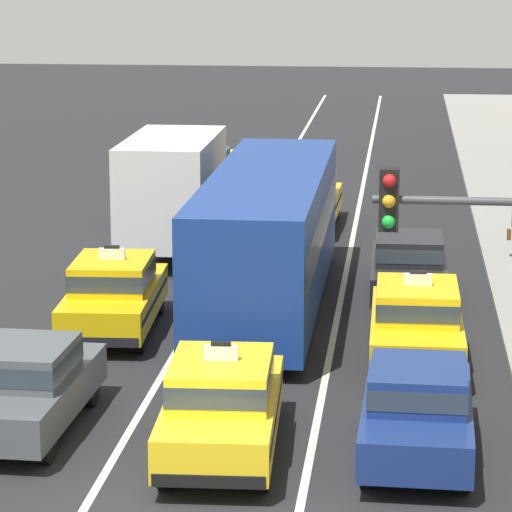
# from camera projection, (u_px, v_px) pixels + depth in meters

# --- Properties ---
(lane_stripe_left_center) EXTENTS (0.14, 80.00, 0.01)m
(lane_stripe_left_center) POSITION_uv_depth(u_px,v_px,m) (242.00, 238.00, 38.90)
(lane_stripe_left_center) COLOR silver
(lane_stripe_left_center) RESTS_ON ground
(lane_stripe_center_right) EXTENTS (0.14, 80.00, 0.01)m
(lane_stripe_center_right) POSITION_uv_depth(u_px,v_px,m) (352.00, 240.00, 38.56)
(lane_stripe_center_right) COLOR silver
(lane_stripe_center_right) RESTS_ON ground
(sedan_left_nearest) EXTENTS (1.86, 4.34, 1.58)m
(sedan_left_nearest) POSITION_uv_depth(u_px,v_px,m) (26.00, 384.00, 22.99)
(sedan_left_nearest) COLOR black
(sedan_left_nearest) RESTS_ON ground
(taxi_left_second) EXTENTS (2.03, 4.64, 1.96)m
(taxi_left_second) POSITION_uv_depth(u_px,v_px,m) (114.00, 293.00, 29.04)
(taxi_left_second) COLOR black
(taxi_left_second) RESTS_ON ground
(box_truck_left_third) EXTENTS (2.34, 6.98, 3.27)m
(box_truck_left_third) POSITION_uv_depth(u_px,v_px,m) (177.00, 187.00, 36.87)
(box_truck_left_third) COLOR black
(box_truck_left_third) RESTS_ON ground
(taxi_left_fourth) EXTENTS (1.86, 4.57, 1.96)m
(taxi_left_fourth) POSITION_uv_depth(u_px,v_px,m) (209.00, 177.00, 44.14)
(taxi_left_fourth) COLOR black
(taxi_left_fourth) RESTS_ON ground
(taxi_center_nearest) EXTENTS (2.00, 4.63, 1.96)m
(taxi_center_nearest) POSITION_uv_depth(u_px,v_px,m) (222.00, 404.00, 21.93)
(taxi_center_nearest) COLOR black
(taxi_center_nearest) RESTS_ON ground
(bus_center_second) EXTENTS (2.57, 11.21, 3.22)m
(bus_center_second) POSITION_uv_depth(u_px,v_px,m) (268.00, 233.00, 30.71)
(bus_center_second) COLOR black
(bus_center_second) RESTS_ON ground
(taxi_center_third) EXTENTS (1.92, 4.60, 1.96)m
(taxi_center_third) POSITION_uv_depth(u_px,v_px,m) (307.00, 199.00, 40.05)
(taxi_center_third) COLOR black
(taxi_center_third) RESTS_ON ground
(sedan_right_nearest) EXTENTS (1.85, 4.34, 1.58)m
(sedan_right_nearest) POSITION_uv_depth(u_px,v_px,m) (417.00, 408.00, 21.82)
(sedan_right_nearest) COLOR black
(sedan_right_nearest) RESTS_ON ground
(taxi_right_second) EXTENTS (1.85, 4.57, 1.96)m
(taxi_right_second) POSITION_uv_depth(u_px,v_px,m) (416.00, 322.00, 26.77)
(taxi_right_second) COLOR black
(taxi_right_second) RESTS_ON ground
(sedan_right_third) EXTENTS (1.80, 4.32, 1.58)m
(sedan_right_third) POSITION_uv_depth(u_px,v_px,m) (409.00, 265.00, 31.74)
(sedan_right_third) COLOR black
(sedan_right_third) RESTS_ON ground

